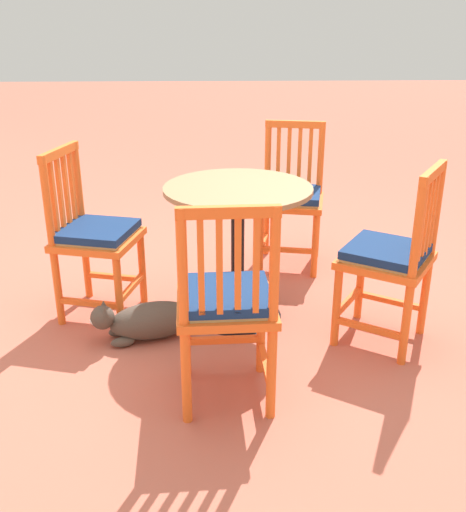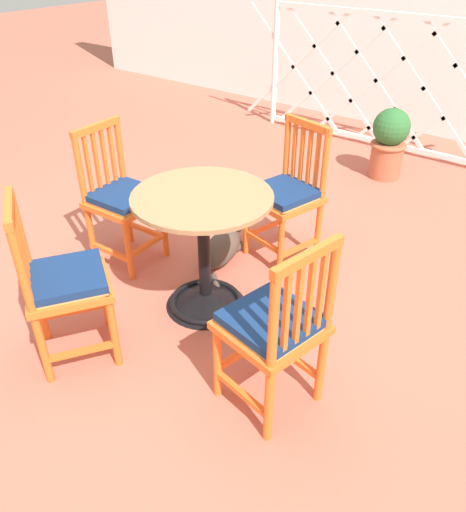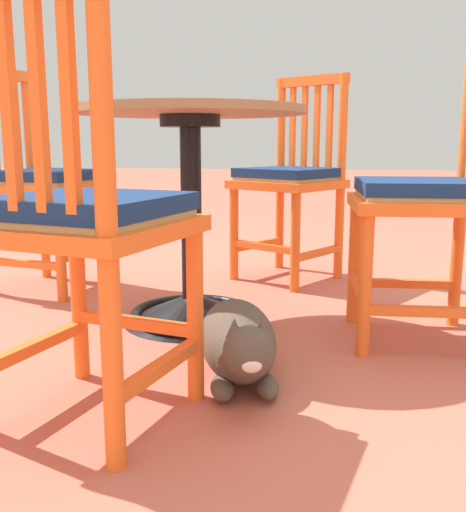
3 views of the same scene
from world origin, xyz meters
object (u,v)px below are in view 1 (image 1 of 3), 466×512
object	(u,v)px
orange_chair_tucked_in	(226,305)
orange_chair_by_planter	(390,258)
orange_chair_at_corner	(291,199)
orange_chair_facing_out	(94,236)
cafe_table	(238,267)
tabby_cat	(146,321)

from	to	relation	value
orange_chair_tucked_in	orange_chair_by_planter	distance (m)	0.93
orange_chair_at_corner	orange_chair_facing_out	distance (m)	1.30
orange_chair_by_planter	cafe_table	bearing A→B (deg)	68.27
orange_chair_by_planter	orange_chair_facing_out	world-z (taller)	same
orange_chair_by_planter	tabby_cat	distance (m)	1.25
orange_chair_tucked_in	orange_chair_at_corner	xyz separation A→B (m)	(1.47, -0.45, 0.00)
orange_chair_tucked_in	tabby_cat	size ratio (longest dim) A/B	1.36
orange_chair_facing_out	orange_chair_tucked_in	bearing A→B (deg)	-140.00
tabby_cat	orange_chair_facing_out	bearing A→B (deg)	43.98
cafe_table	orange_chair_at_corner	size ratio (longest dim) A/B	0.83
orange_chair_at_corner	tabby_cat	xyz separation A→B (m)	(-0.95, 0.84, -0.35)
orange_chair_tucked_in	orange_chair_facing_out	world-z (taller)	same
orange_chair_tucked_in	orange_chair_at_corner	bearing A→B (deg)	-16.92
orange_chair_at_corner	orange_chair_facing_out	world-z (taller)	same
orange_chair_tucked_in	orange_chair_at_corner	world-z (taller)	same
orange_chair_tucked_in	tabby_cat	world-z (taller)	orange_chair_tucked_in
orange_chair_facing_out	tabby_cat	xyz separation A→B (m)	(-0.29, -0.28, -0.35)
orange_chair_facing_out	cafe_table	bearing A→B (deg)	-94.64
orange_chair_tucked_in	orange_chair_facing_out	distance (m)	1.06
orange_chair_tucked_in	tabby_cat	xyz separation A→B (m)	(0.52, 0.40, -0.35)
orange_chair_by_planter	orange_chair_facing_out	distance (m)	1.52
orange_chair_facing_out	tabby_cat	size ratio (longest dim) A/B	1.36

